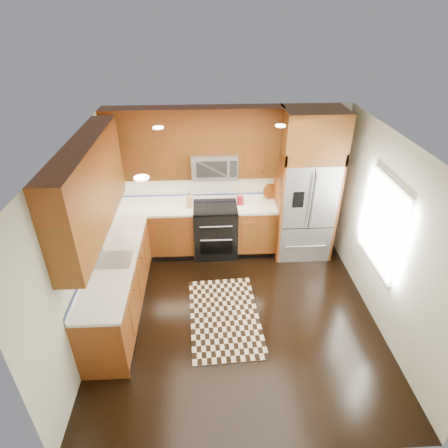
{
  "coord_description": "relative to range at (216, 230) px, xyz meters",
  "views": [
    {
      "loc": [
        -0.41,
        -4.04,
        4.0
      ],
      "look_at": [
        -0.16,
        0.6,
        1.23
      ],
      "focal_mm": 30.0,
      "sensor_mm": 36.0,
      "label": 1
    }
  ],
  "objects": [
    {
      "name": "ground",
      "position": [
        0.25,
        -1.67,
        -0.47
      ],
      "size": [
        4.0,
        4.0,
        0.0
      ],
      "primitive_type": "plane",
      "color": "black",
      "rests_on": "ground"
    },
    {
      "name": "wall_back",
      "position": [
        0.25,
        0.33,
        0.83
      ],
      "size": [
        4.0,
        0.02,
        2.6
      ],
      "primitive_type": "cube",
      "color": "beige",
      "rests_on": "ground"
    },
    {
      "name": "wall_left",
      "position": [
        -1.75,
        -1.67,
        0.83
      ],
      "size": [
        0.02,
        4.0,
        2.6
      ],
      "primitive_type": "cube",
      "color": "beige",
      "rests_on": "ground"
    },
    {
      "name": "wall_right",
      "position": [
        2.25,
        -1.67,
        0.83
      ],
      "size": [
        0.02,
        4.0,
        2.6
      ],
      "primitive_type": "cube",
      "color": "beige",
      "rests_on": "ground"
    },
    {
      "name": "window",
      "position": [
        2.23,
        -1.47,
        0.93
      ],
      "size": [
        0.04,
        1.1,
        1.3
      ],
      "color": "white",
      "rests_on": "ground"
    },
    {
      "name": "base_cabinets",
      "position": [
        -0.98,
        -0.77,
        -0.02
      ],
      "size": [
        2.85,
        3.0,
        0.9
      ],
      "color": "brown",
      "rests_on": "ground"
    },
    {
      "name": "countertop",
      "position": [
        -0.84,
        -0.65,
        0.45
      ],
      "size": [
        2.86,
        3.01,
        0.04
      ],
      "color": "silver",
      "rests_on": "base_cabinets"
    },
    {
      "name": "upper_cabinets",
      "position": [
        -0.9,
        -0.58,
        1.56
      ],
      "size": [
        2.85,
        3.0,
        1.15
      ],
      "color": "brown",
      "rests_on": "ground"
    },
    {
      "name": "range",
      "position": [
        0.0,
        0.0,
        0.0
      ],
      "size": [
        0.76,
        0.67,
        0.95
      ],
      "color": "black",
      "rests_on": "ground"
    },
    {
      "name": "microwave",
      "position": [
        -0.0,
        0.13,
        1.19
      ],
      "size": [
        0.76,
        0.4,
        0.42
      ],
      "color": "#B2B2B7",
      "rests_on": "ground"
    },
    {
      "name": "refrigerator",
      "position": [
        1.55,
        -0.04,
        0.83
      ],
      "size": [
        0.98,
        0.75,
        2.6
      ],
      "color": "#B2B2B7",
      "rests_on": "ground"
    },
    {
      "name": "sink_faucet",
      "position": [
        -1.48,
        -1.44,
        0.52
      ],
      "size": [
        0.54,
        0.44,
        0.37
      ],
      "color": "#B2B2B7",
      "rests_on": "countertop"
    },
    {
      "name": "rug",
      "position": [
        0.07,
        -1.68,
        -0.46
      ],
      "size": [
        1.09,
        1.72,
        0.01
      ],
      "primitive_type": "cube",
      "rotation": [
        0.0,
        0.0,
        0.05
      ],
      "color": "black",
      "rests_on": "ground"
    },
    {
      "name": "knife_block",
      "position": [
        -0.44,
        0.03,
        0.58
      ],
      "size": [
        0.11,
        0.14,
        0.26
      ],
      "color": "tan",
      "rests_on": "countertop"
    },
    {
      "name": "utensil_crock",
      "position": [
        0.44,
        0.07,
        0.58
      ],
      "size": [
        0.13,
        0.13,
        0.33
      ],
      "color": "maroon",
      "rests_on": "countertop"
    },
    {
      "name": "cutting_board",
      "position": [
        1.0,
        0.27,
        0.48
      ],
      "size": [
        0.34,
        0.34,
        0.02
      ],
      "primitive_type": "cylinder",
      "rotation": [
        0.0,
        0.0,
        0.25
      ],
      "color": "brown",
      "rests_on": "countertop"
    }
  ]
}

